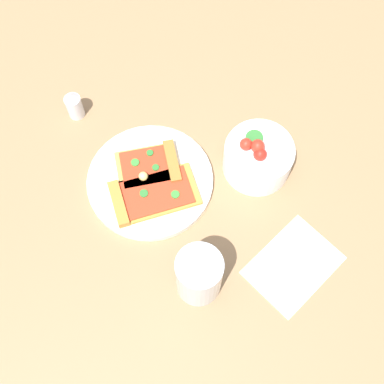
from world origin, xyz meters
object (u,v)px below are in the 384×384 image
object	(u,v)px
paper_napkin	(293,266)
pepper_shaker	(74,105)
pizza_slice_far	(153,166)
soda_glass	(199,276)
salad_bowl	(258,157)
pizza_slice_near	(149,196)
plate	(150,181)

from	to	relation	value
paper_napkin	pepper_shaker	size ratio (longest dim) A/B	2.46
pizza_slice_far	paper_napkin	size ratio (longest dim) A/B	0.92
soda_glass	paper_napkin	xyz separation A→B (m)	(-0.12, -0.11, -0.05)
pizza_slice_far	salad_bowl	xyz separation A→B (m)	(-0.16, -0.11, 0.02)
pizza_slice_near	soda_glass	world-z (taller)	soda_glass
pizza_slice_near	paper_napkin	bearing A→B (deg)	-175.35
salad_bowl	paper_napkin	bearing A→B (deg)	136.39
pizza_slice_near	pizza_slice_far	xyz separation A→B (m)	(0.03, -0.05, 0.00)
pizza_slice_far	salad_bowl	world-z (taller)	salad_bowl
plate	salad_bowl	world-z (taller)	salad_bowl
pizza_slice_far	salad_bowl	distance (m)	0.20
plate	pizza_slice_near	size ratio (longest dim) A/B	1.35
plate	paper_napkin	size ratio (longest dim) A/B	1.51
pizza_slice_far	salad_bowl	bearing A→B (deg)	-145.92
salad_bowl	pizza_slice_far	bearing A→B (deg)	34.08
pizza_slice_far	plate	bearing A→B (deg)	109.99
pizza_slice_far	paper_napkin	bearing A→B (deg)	174.27
salad_bowl	soda_glass	xyz separation A→B (m)	(-0.02, 0.25, 0.01)
salad_bowl	pepper_shaker	size ratio (longest dim) A/B	2.02
soda_glass	pepper_shaker	distance (m)	0.42
soda_glass	pizza_slice_far	bearing A→B (deg)	-37.82
pizza_slice_far	soda_glass	xyz separation A→B (m)	(-0.18, 0.14, 0.03)
paper_napkin	pepper_shaker	world-z (taller)	pepper_shaker
pizza_slice_near	pepper_shaker	size ratio (longest dim) A/B	2.76
salad_bowl	soda_glass	world-z (taller)	soda_glass
plate	soda_glass	xyz separation A→B (m)	(-0.18, 0.12, 0.05)
paper_napkin	plate	bearing A→B (deg)	-1.61
soda_glass	pepper_shaker	xyz separation A→B (m)	(0.38, -0.17, -0.02)
pizza_slice_far	paper_napkin	distance (m)	0.31
plate	pepper_shaker	bearing A→B (deg)	-14.23
pizza_slice_far	pepper_shaker	bearing A→B (deg)	-8.65
paper_napkin	pepper_shaker	bearing A→B (deg)	-6.89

